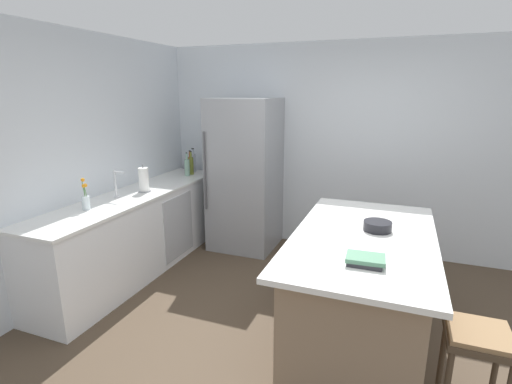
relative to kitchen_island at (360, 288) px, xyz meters
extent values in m
plane|color=#4C3D2D|center=(-0.41, -0.27, -0.47)|extent=(7.20, 7.20, 0.00)
cube|color=silver|center=(-0.41, 1.98, 0.83)|extent=(6.00, 0.10, 2.60)
cube|color=silver|center=(-2.86, -0.27, 0.83)|extent=(0.10, 6.00, 2.60)
cube|color=white|center=(-2.51, 0.45, -0.03)|extent=(0.62, 2.76, 0.88)
cube|color=white|center=(-2.51, 0.45, 0.43)|extent=(0.65, 2.79, 0.03)
cube|color=#B2B5BA|center=(-2.19, 0.80, -0.03)|extent=(0.01, 0.60, 0.74)
cube|color=#8E755B|center=(0.00, 0.00, -0.03)|extent=(0.90, 1.71, 0.88)
cube|color=white|center=(0.00, 0.00, 0.44)|extent=(1.06, 1.91, 0.04)
cube|color=#93969B|center=(-1.64, 1.55, 0.50)|extent=(0.81, 0.76, 1.93)
cylinder|color=#4C4C51|center=(-2.01, 1.15, 0.59)|extent=(0.02, 0.02, 0.97)
cylinder|color=#473828|center=(0.58, -0.48, -0.17)|extent=(0.04, 0.04, 0.60)
cylinder|color=#473828|center=(0.88, -0.48, -0.17)|extent=(0.04, 0.04, 0.60)
cube|color=#473828|center=(0.73, -0.63, 0.15)|extent=(0.36, 0.36, 0.04)
cube|color=olive|center=(0.73, -0.63, 0.19)|extent=(0.34, 0.34, 0.03)
cylinder|color=silver|center=(-2.57, 0.22, 0.46)|extent=(0.05, 0.05, 0.02)
cylinder|color=silver|center=(-2.57, 0.22, 0.61)|extent=(0.02, 0.02, 0.28)
cylinder|color=silver|center=(-2.51, 0.22, 0.73)|extent=(0.14, 0.02, 0.02)
cylinder|color=silver|center=(-2.54, -0.23, 0.51)|extent=(0.07, 0.07, 0.13)
cylinder|color=#4C7F3D|center=(-2.56, -0.22, 0.62)|extent=(0.01, 0.03, 0.24)
sphere|color=orange|center=(-2.56, -0.22, 0.74)|extent=(0.04, 0.04, 0.04)
cylinder|color=#4C7F3D|center=(-2.54, -0.23, 0.59)|extent=(0.01, 0.01, 0.18)
sphere|color=orange|center=(-2.54, -0.23, 0.68)|extent=(0.04, 0.04, 0.04)
cylinder|color=#4C7F3D|center=(-2.53, -0.22, 0.59)|extent=(0.01, 0.04, 0.19)
sphere|color=orange|center=(-2.53, -0.22, 0.69)|extent=(0.04, 0.04, 0.04)
cylinder|color=gray|center=(-2.45, 0.54, 0.45)|extent=(0.14, 0.14, 0.01)
cylinder|color=white|center=(-2.45, 0.54, 0.59)|extent=(0.11, 0.11, 0.26)
cylinder|color=gray|center=(-2.45, 0.54, 0.74)|extent=(0.02, 0.02, 0.04)
cylinder|color=silver|center=(-2.51, 1.73, 0.57)|extent=(0.08, 0.08, 0.24)
cylinder|color=silver|center=(-2.51, 1.73, 0.72)|extent=(0.04, 0.04, 0.08)
cylinder|color=black|center=(-2.51, 1.73, 0.77)|extent=(0.04, 0.04, 0.01)
cylinder|color=#994C23|center=(-2.50, 1.63, 0.56)|extent=(0.05, 0.05, 0.22)
cylinder|color=#994C23|center=(-2.50, 1.63, 0.70)|extent=(0.03, 0.03, 0.08)
cylinder|color=black|center=(-2.50, 1.63, 0.75)|extent=(0.03, 0.03, 0.01)
cylinder|color=olive|center=(-2.43, 1.54, 0.56)|extent=(0.06, 0.06, 0.23)
cylinder|color=olive|center=(-2.43, 1.54, 0.72)|extent=(0.02, 0.02, 0.08)
cylinder|color=black|center=(-2.43, 1.54, 0.76)|extent=(0.03, 0.03, 0.01)
cylinder|color=#8CB79E|center=(-2.44, 1.44, 0.56)|extent=(0.07, 0.07, 0.22)
cylinder|color=#8CB79E|center=(-2.44, 1.44, 0.71)|extent=(0.03, 0.03, 0.08)
cylinder|color=black|center=(-2.44, 1.44, 0.75)|extent=(0.03, 0.03, 0.01)
cube|color=#2D2D33|center=(0.06, -0.52, 0.47)|extent=(0.22, 0.17, 0.03)
cube|color=#4C7F60|center=(0.06, -0.52, 0.50)|extent=(0.25, 0.19, 0.03)
cylinder|color=black|center=(0.09, 0.15, 0.49)|extent=(0.22, 0.22, 0.08)
camera|label=1|loc=(0.21, -2.89, 1.54)|focal=26.75mm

